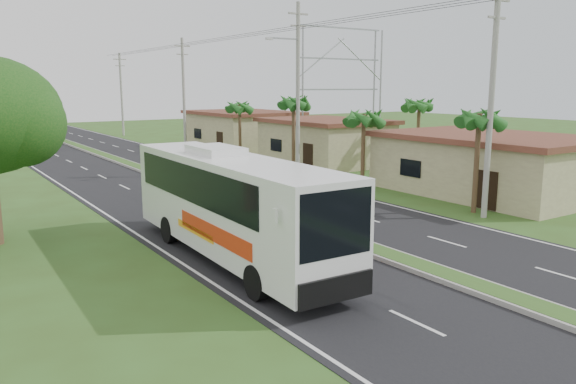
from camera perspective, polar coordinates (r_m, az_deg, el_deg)
ground at (r=21.59m, az=9.68°, el=-6.44°), size 180.00×180.00×0.00m
road_asphalt at (r=38.24m, az=-11.28°, el=1.00°), size 14.00×160.00×0.02m
median_strip at (r=38.23m, az=-11.29°, el=1.14°), size 1.20×160.00×0.18m
lane_edge_left at (r=36.28m, az=-21.09°, el=-0.04°), size 0.12×160.00×0.01m
lane_edge_right at (r=41.22m, az=-2.65°, el=1.87°), size 0.12×160.00×0.01m
shop_near at (r=35.46m, az=19.68°, el=2.73°), size 8.60×12.60×3.52m
shop_mid at (r=46.71m, az=3.77°, el=5.20°), size 7.60×10.60×3.67m
shop_far at (r=58.41m, az=-4.65°, el=6.35°), size 8.60×11.60×3.82m
palm_verge_a at (r=29.42m, az=18.85°, el=7.07°), size 2.40×2.40×5.45m
palm_verge_b at (r=35.90m, az=7.71°, el=7.48°), size 2.40×2.40×5.05m
palm_verge_c at (r=41.04m, az=0.56°, el=9.03°), size 2.40×2.40×5.85m
palm_verge_d at (r=49.00m, az=-4.95°, el=8.59°), size 2.40×2.40×5.25m
palm_behind_shop at (r=43.67m, az=13.19°, el=8.60°), size 2.40×2.40×5.65m
utility_pole_a at (r=28.38m, az=19.96°, el=8.78°), size 1.60×0.28×11.00m
utility_pole_b at (r=40.01m, az=0.99°, el=10.61°), size 3.20×0.28×12.00m
utility_pole_c at (r=57.62m, az=-10.55°, el=9.88°), size 1.60×0.28×11.00m
utility_pole_d at (r=76.40m, az=-16.57°, el=9.58°), size 1.60×0.28×10.50m
billboard_lattice at (r=57.74m, az=5.35°, el=11.15°), size 10.18×1.18×12.07m
coach_bus_main at (r=20.52m, az=-5.85°, el=-0.76°), size 2.99×12.72×4.09m
coach_bus_far at (r=69.36m, az=-25.50°, el=6.08°), size 3.52×12.22×3.51m
motorcyclist at (r=23.42m, az=4.31°, el=-3.05°), size 1.66×0.60×2.12m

